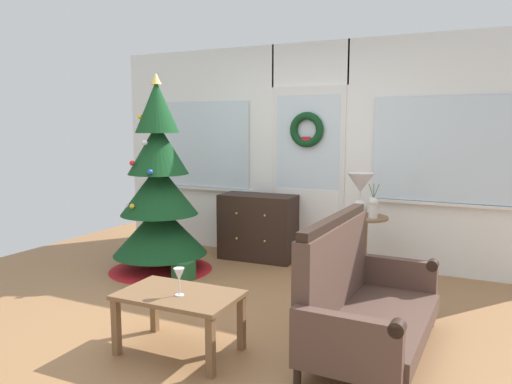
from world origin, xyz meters
TOP-DOWN VIEW (x-y plane):
  - ground_plane at (0.00, 0.00)m, footprint 6.76×6.76m
  - back_wall_with_door at (0.00, 2.08)m, footprint 5.20×0.19m
  - christmas_tree at (-1.31, 0.90)m, footprint 1.14×1.14m
  - dresser_cabinet at (-0.53, 1.79)m, footprint 0.92×0.47m
  - settee_sofa at (1.18, -0.09)m, footprint 0.75×1.48m
  - side_table at (0.82, 1.51)m, footprint 0.50×0.48m
  - table_lamp at (0.76, 1.55)m, footprint 0.28×0.28m
  - flower_vase at (0.92, 1.45)m, footprint 0.11×0.10m
  - coffee_table at (0.05, -0.68)m, footprint 0.85×0.54m
  - wine_glass at (0.08, -0.72)m, footprint 0.08×0.08m
  - gift_box at (-0.86, 0.70)m, footprint 0.19×0.17m

SIDE VIEW (x-z plane):
  - ground_plane at x=0.00m, z-range 0.00..0.00m
  - gift_box at x=-0.86m, z-range 0.00..0.19m
  - coffee_table at x=0.05m, z-range 0.15..0.59m
  - settee_sofa at x=1.18m, z-range -0.10..0.86m
  - dresser_cabinet at x=-0.53m, z-range 0.00..0.78m
  - side_table at x=0.82m, z-range 0.14..0.82m
  - wine_glass at x=0.08m, z-range 0.48..0.67m
  - flower_vase at x=0.92m, z-range 0.62..0.97m
  - christmas_tree at x=-1.31m, z-range -0.27..1.88m
  - table_lamp at x=0.76m, z-range 0.74..1.18m
  - back_wall_with_door at x=0.00m, z-range 0.01..2.56m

